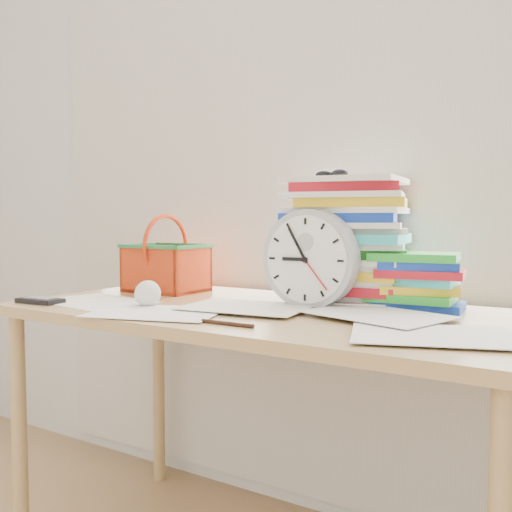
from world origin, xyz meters
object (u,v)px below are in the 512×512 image
Objects in this scene: paper_stack at (345,241)px; clock at (310,259)px; calculator at (40,301)px; basket at (166,254)px; desk at (264,336)px; book_stack at (415,281)px.

clock is at bearing -103.01° from paper_stack.
paper_stack reaches higher than calculator.
calculator is (-0.13, -0.40, -0.12)m from basket.
calculator is (-0.74, -0.48, -0.17)m from paper_stack.
book_stack is (0.35, 0.21, 0.15)m from desk.
book_stack reaches higher than desk.
desk is at bearing -121.71° from paper_stack.
desk is 0.43m from book_stack.
paper_stack reaches higher than desk.
book_stack is at bearing 28.77° from clock.
clock reaches higher than calculator.
basket reaches higher than calculator.
book_stack is 0.82m from basket.
basket is at bearing 163.06° from desk.
paper_stack is at bearing 175.18° from book_stack.
paper_stack is at bearing 28.99° from calculator.
desk is 3.92× the size of paper_stack.
desk is at bearing -16.79° from basket.
clock is (0.10, 0.07, 0.21)m from desk.
paper_stack is 0.90m from calculator.
clock reaches higher than book_stack.
book_stack is 1.87× the size of calculator.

